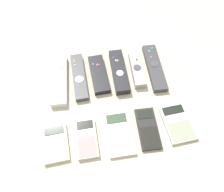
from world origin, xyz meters
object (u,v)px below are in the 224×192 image
calculator_2 (118,134)px  remote_5 (154,67)px  remote_0 (59,80)px  calculator_3 (148,128)px  calculator_0 (56,143)px  remote_4 (137,70)px  remote_3 (119,71)px  calculator_4 (178,123)px  calculator_1 (87,138)px  remote_1 (79,77)px  remote_2 (99,74)px

calculator_2 → remote_5: bearing=52.7°
remote_0 → calculator_3: bearing=-37.5°
calculator_2 → calculator_0: bearing=-179.4°
remote_0 → remote_4: (0.29, -0.00, 0.00)m
remote_3 → calculator_4: bearing=-56.0°
remote_4 → calculator_0: 0.39m
calculator_2 → calculator_3: size_ratio=1.03×
remote_3 → calculator_0: bearing=-134.5°
calculator_1 → calculator_2: calculator_1 is taller
remote_5 → calculator_4: size_ratio=1.56×
calculator_0 → calculator_1: (0.10, -0.00, 0.00)m
remote_4 → calculator_3: bearing=-91.6°
remote_5 → calculator_3: size_ratio=1.49×
remote_0 → remote_1: remote_0 is taller
remote_1 → remote_5: size_ratio=0.95×
remote_4 → remote_5: size_ratio=0.71×
remote_5 → calculator_0: (-0.38, -0.24, -0.00)m
remote_1 → calculator_4: remote_1 is taller
calculator_4 → remote_0: bearing=145.0°
remote_5 → calculator_1: 0.37m
calculator_1 → calculator_2: bearing=0.1°
remote_3 → calculator_1: 0.28m
remote_2 → calculator_1: remote_2 is taller
remote_4 → calculator_2: (-0.12, -0.23, -0.01)m
remote_1 → calculator_1: 0.24m
remote_1 → remote_4: remote_4 is taller
remote_0 → remote_5: size_ratio=1.00×
remote_5 → calculator_2: size_ratio=1.46×
remote_5 → calculator_3: 0.25m
remote_3 → remote_4: (0.07, -0.00, -0.00)m
remote_5 → calculator_0: remote_5 is taller
remote_2 → remote_4: remote_4 is taller
calculator_4 → remote_2: bearing=130.8°
remote_0 → remote_1: 0.07m
remote_4 → calculator_1: size_ratio=1.21×
calculator_4 → calculator_1: bearing=177.7°
calculator_3 → calculator_4: (0.10, 0.00, -0.00)m
calculator_0 → calculator_2: 0.19m
remote_4 → remote_2: bearing=-179.4°
remote_0 → calculator_3: (0.27, -0.23, -0.01)m
remote_0 → calculator_2: (0.17, -0.24, -0.01)m
remote_1 → remote_5: remote_5 is taller
remote_0 → remote_3: size_ratio=1.13×
remote_1 → calculator_0: 0.26m
remote_4 → calculator_2: size_ratio=1.04×
remote_0 → calculator_3: 0.36m
remote_5 → calculator_0: size_ratio=1.76×
remote_2 → calculator_1: 0.25m
remote_3 → calculator_3: remote_3 is taller
remote_0 → calculator_3: size_ratio=1.50×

